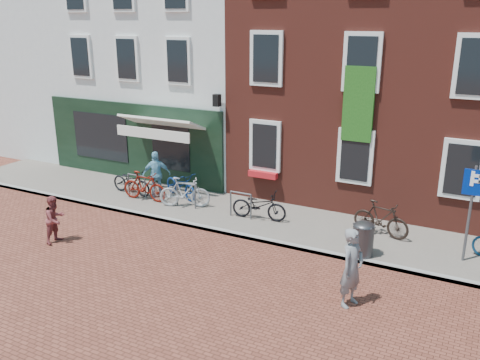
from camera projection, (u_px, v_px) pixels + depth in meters
The scene contains 16 objects.
ground at pixel (207, 231), 14.99m from camera, with size 80.00×80.00×0.00m, color brown.
sidewalk at pixel (259, 218), 15.81m from camera, with size 24.00×3.00×0.10m, color slate.
building_stucco at pixel (188, 55), 21.72m from camera, with size 8.00×8.00×9.00m, color silver.
building_brick_mid at pixel (350, 47), 18.52m from camera, with size 6.00×8.00×10.00m, color maroon.
filler_left at pixel (60, 50), 24.98m from camera, with size 7.00×8.00×9.00m, color silver.
litter_bin at pixel (363, 237), 13.09m from camera, with size 0.55×0.55×1.00m.
parking_sign at pixel (472, 198), 12.46m from camera, with size 0.50×0.07×2.51m.
woman at pixel (352, 268), 10.90m from camera, with size 0.65×0.43×1.79m, color slate.
boy at pixel (55, 219), 14.09m from camera, with size 0.66×0.51×1.36m, color brown.
cafe_person at pixel (156, 175), 17.31m from camera, with size 0.95×0.39×1.62m, color #6CAFCA.
bicycle_0 at pixel (131, 182), 17.73m from camera, with size 0.60×1.72×0.90m, color black.
bicycle_1 at pixel (144, 186), 17.09m from camera, with size 0.47×1.67×1.00m, color #5F1108.
bicycle_2 at pixel (181, 185), 17.40m from camera, with size 0.60×1.72×0.90m, color navy.
bicycle_3 at pixel (185, 192), 16.50m from camera, with size 0.47×1.67×1.00m, color #99999B.
bicycle_4 at pixel (259, 205), 15.49m from camera, with size 0.60×1.72×0.90m, color black.
bicycle_5 at pixel (381, 219), 14.33m from camera, with size 0.47×1.67×1.00m, color black.
Camera 1 is at (7.17, -11.84, 6.03)m, focal length 37.98 mm.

